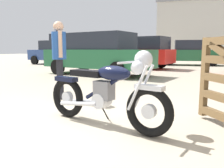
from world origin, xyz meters
name	(u,v)px	position (x,y,z in m)	size (l,w,h in m)	color
ground_plane	(83,121)	(0.00, 0.00, 0.00)	(80.00, 80.00, 0.00)	tan
vintage_motorcycle	(107,92)	(0.41, -0.03, 0.49)	(2.05, 0.72, 1.07)	black
bystander	(59,52)	(-1.29, 1.26, 1.02)	(0.34, 0.35, 1.66)	black
red_hatchback_near	(57,53)	(-8.30, 10.82, 0.84)	(4.41, 2.39, 1.67)	black
pale_sedan_back	(122,51)	(-4.55, 13.93, 0.94)	(4.71, 1.99, 1.74)	black
white_estate_far	(189,53)	(0.42, 13.82, 0.84)	(4.44, 2.48, 1.67)	black
silver_sedan_mid	(133,52)	(-2.37, 9.87, 0.94)	(4.94, 2.60, 1.74)	black
dark_sedan_left	(96,52)	(-2.76, 5.93, 0.94)	(4.93, 2.56, 1.74)	black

